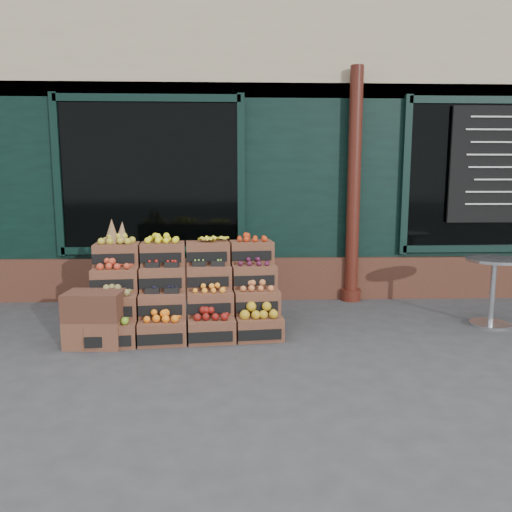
{
  "coord_description": "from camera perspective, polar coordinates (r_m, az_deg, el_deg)",
  "views": [
    {
      "loc": [
        -0.41,
        -4.82,
        1.69
      ],
      "look_at": [
        -0.2,
        0.7,
        0.85
      ],
      "focal_mm": 35.0,
      "sensor_mm": 36.0,
      "label": 1
    }
  ],
  "objects": [
    {
      "name": "ground",
      "position": [
        5.12,
        2.58,
        -10.63
      ],
      "size": [
        60.0,
        60.0,
        0.0
      ],
      "primitive_type": "plane",
      "color": "#39393B",
      "rests_on": "ground"
    },
    {
      "name": "crate_display",
      "position": [
        5.68,
        -8.01,
        -4.66
      ],
      "size": [
        2.12,
        1.19,
        1.27
      ],
      "rotation": [
        0.0,
        0.0,
        0.11
      ],
      "color": "brown",
      "rests_on": "ground"
    },
    {
      "name": "bistro_table",
      "position": [
        6.42,
        25.45,
        -2.9
      ],
      "size": [
        0.63,
        0.63,
        0.8
      ],
      "rotation": [
        0.0,
        0.0,
        -0.06
      ],
      "color": "silver",
      "rests_on": "ground"
    },
    {
      "name": "shopkeeper",
      "position": [
        7.54,
        -11.22,
        3.32
      ],
      "size": [
        0.84,
        0.67,
        2.02
      ],
      "primitive_type": "imported",
      "rotation": [
        0.0,
        0.0,
        2.86
      ],
      "color": "#1A5C1C",
      "rests_on": "ground"
    },
    {
      "name": "shop_facade",
      "position": [
        9.96,
        0.19,
        12.74
      ],
      "size": [
        12.0,
        6.24,
        4.8
      ],
      "color": "black",
      "rests_on": "ground"
    },
    {
      "name": "spare_crates",
      "position": [
        5.41,
        -17.92,
        -6.84
      ],
      "size": [
        0.59,
        0.42,
        0.57
      ],
      "rotation": [
        0.0,
        0.0,
        -0.05
      ],
      "color": "brown",
      "rests_on": "ground"
    }
  ]
}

